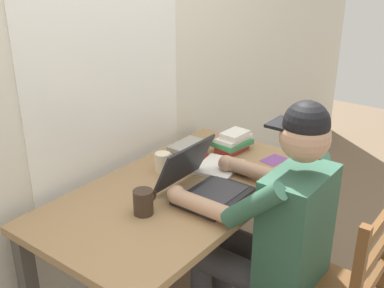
{
  "coord_description": "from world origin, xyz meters",
  "views": [
    {
      "loc": [
        -1.46,
        -1.17,
        1.73
      ],
      "look_at": [
        0.02,
        -0.05,
        0.95
      ],
      "focal_mm": 43.67,
      "sensor_mm": 36.0,
      "label": 1
    }
  ],
  "objects_px": {
    "laptop": "(202,183)",
    "book_stack_main": "(233,141)",
    "seated_person": "(272,225)",
    "book_stack_side": "(189,151)",
    "desk": "(181,207)",
    "coffee_mug_dark": "(144,202)",
    "computer_mouse": "(245,170)",
    "coffee_mug_white": "(163,162)",
    "landscape_photo_print": "(274,160)"
  },
  "relations": [
    {
      "from": "seated_person",
      "to": "coffee_mug_white",
      "type": "height_order",
      "value": "seated_person"
    },
    {
      "from": "coffee_mug_white",
      "to": "book_stack_main",
      "type": "distance_m",
      "value": 0.43
    },
    {
      "from": "desk",
      "to": "coffee_mug_dark",
      "type": "distance_m",
      "value": 0.31
    },
    {
      "from": "seated_person",
      "to": "book_stack_side",
      "type": "relative_size",
      "value": 6.04
    },
    {
      "from": "seated_person",
      "to": "coffee_mug_white",
      "type": "relative_size",
      "value": 10.93
    },
    {
      "from": "book_stack_main",
      "to": "book_stack_side",
      "type": "distance_m",
      "value": 0.25
    },
    {
      "from": "desk",
      "to": "coffee_mug_white",
      "type": "bearing_deg",
      "value": 65.38
    },
    {
      "from": "computer_mouse",
      "to": "book_stack_main",
      "type": "height_order",
      "value": "book_stack_main"
    },
    {
      "from": "coffee_mug_dark",
      "to": "book_stack_side",
      "type": "distance_m",
      "value": 0.57
    },
    {
      "from": "coffee_mug_dark",
      "to": "book_stack_side",
      "type": "bearing_deg",
      "value": 18.8
    },
    {
      "from": "coffee_mug_white",
      "to": "landscape_photo_print",
      "type": "height_order",
      "value": "coffee_mug_white"
    },
    {
      "from": "book_stack_side",
      "to": "coffee_mug_white",
      "type": "bearing_deg",
      "value": 177.86
    },
    {
      "from": "book_stack_side",
      "to": "laptop",
      "type": "bearing_deg",
      "value": -133.46
    },
    {
      "from": "coffee_mug_dark",
      "to": "book_stack_side",
      "type": "xyz_separation_m",
      "value": [
        0.54,
        0.18,
        -0.01
      ]
    },
    {
      "from": "seated_person",
      "to": "landscape_photo_print",
      "type": "relative_size",
      "value": 9.44
    },
    {
      "from": "laptop",
      "to": "computer_mouse",
      "type": "distance_m",
      "value": 0.29
    },
    {
      "from": "seated_person",
      "to": "coffee_mug_white",
      "type": "bearing_deg",
      "value": 88.02
    },
    {
      "from": "coffee_mug_dark",
      "to": "book_stack_main",
      "type": "relative_size",
      "value": 0.56
    },
    {
      "from": "desk",
      "to": "laptop",
      "type": "xyz_separation_m",
      "value": [
        0.01,
        -0.11,
        0.15
      ]
    },
    {
      "from": "book_stack_side",
      "to": "landscape_photo_print",
      "type": "height_order",
      "value": "book_stack_side"
    },
    {
      "from": "desk",
      "to": "seated_person",
      "type": "distance_m",
      "value": 0.44
    },
    {
      "from": "book_stack_main",
      "to": "coffee_mug_white",
      "type": "bearing_deg",
      "value": 162.09
    },
    {
      "from": "seated_person",
      "to": "laptop",
      "type": "xyz_separation_m",
      "value": [
        -0.04,
        0.33,
        0.11
      ]
    },
    {
      "from": "book_stack_side",
      "to": "computer_mouse",
      "type": "bearing_deg",
      "value": -84.99
    },
    {
      "from": "seated_person",
      "to": "laptop",
      "type": "bearing_deg",
      "value": 97.41
    },
    {
      "from": "coffee_mug_dark",
      "to": "landscape_photo_print",
      "type": "distance_m",
      "value": 0.8
    },
    {
      "from": "seated_person",
      "to": "landscape_photo_print",
      "type": "height_order",
      "value": "seated_person"
    },
    {
      "from": "laptop",
      "to": "coffee_mug_dark",
      "type": "height_order",
      "value": "laptop"
    },
    {
      "from": "desk",
      "to": "computer_mouse",
      "type": "height_order",
      "value": "computer_mouse"
    },
    {
      "from": "laptop",
      "to": "book_stack_main",
      "type": "relative_size",
      "value": 1.55
    },
    {
      "from": "book_stack_main",
      "to": "book_stack_side",
      "type": "relative_size",
      "value": 1.05
    },
    {
      "from": "desk",
      "to": "seated_person",
      "type": "xyz_separation_m",
      "value": [
        0.06,
        -0.44,
        0.04
      ]
    },
    {
      "from": "laptop",
      "to": "landscape_photo_print",
      "type": "height_order",
      "value": "laptop"
    },
    {
      "from": "coffee_mug_white",
      "to": "landscape_photo_print",
      "type": "xyz_separation_m",
      "value": [
        0.44,
        -0.37,
        -0.05
      ]
    },
    {
      "from": "laptop",
      "to": "book_stack_main",
      "type": "xyz_separation_m",
      "value": [
        0.48,
        0.15,
        0.0
      ]
    },
    {
      "from": "desk",
      "to": "coffee_mug_dark",
      "type": "height_order",
      "value": "coffee_mug_dark"
    },
    {
      "from": "coffee_mug_white",
      "to": "book_stack_main",
      "type": "height_order",
      "value": "book_stack_main"
    },
    {
      "from": "coffee_mug_white",
      "to": "book_stack_side",
      "type": "bearing_deg",
      "value": -2.14
    },
    {
      "from": "coffee_mug_dark",
      "to": "landscape_photo_print",
      "type": "xyz_separation_m",
      "value": [
        0.78,
        -0.18,
        -0.05
      ]
    },
    {
      "from": "landscape_photo_print",
      "to": "desk",
      "type": "bearing_deg",
      "value": 168.24
    },
    {
      "from": "desk",
      "to": "book_stack_main",
      "type": "xyz_separation_m",
      "value": [
        0.49,
        0.04,
        0.15
      ]
    },
    {
      "from": "coffee_mug_white",
      "to": "coffee_mug_dark",
      "type": "distance_m",
      "value": 0.39
    },
    {
      "from": "desk",
      "to": "landscape_photo_print",
      "type": "relative_size",
      "value": 10.43
    },
    {
      "from": "seated_person",
      "to": "computer_mouse",
      "type": "relative_size",
      "value": 12.28
    },
    {
      "from": "coffee_mug_white",
      "to": "coffee_mug_dark",
      "type": "relative_size",
      "value": 0.94
    },
    {
      "from": "seated_person",
      "to": "landscape_photo_print",
      "type": "xyz_separation_m",
      "value": [
        0.46,
        0.24,
        0.06
      ]
    },
    {
      "from": "book_stack_main",
      "to": "book_stack_side",
      "type": "xyz_separation_m",
      "value": [
        -0.22,
        0.13,
        -0.01
      ]
    },
    {
      "from": "landscape_photo_print",
      "to": "coffee_mug_white",
      "type": "bearing_deg",
      "value": 149.06
    },
    {
      "from": "desk",
      "to": "laptop",
      "type": "height_order",
      "value": "laptop"
    },
    {
      "from": "seated_person",
      "to": "book_stack_side",
      "type": "xyz_separation_m",
      "value": [
        0.22,
        0.6,
        0.1
      ]
    }
  ]
}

